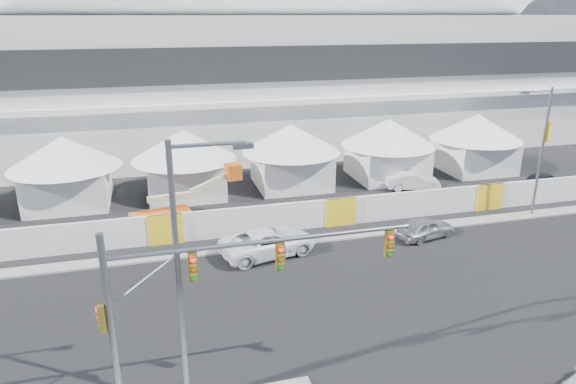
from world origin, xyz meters
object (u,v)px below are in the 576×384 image
object	(u,v)px
pickup_curb	(269,242)
streetlight_median	(185,263)
streetlight_curb	(541,144)
traffic_mast	(183,310)
boom_lift	(172,213)
lot_car_b	(542,181)
lot_car_a	(413,181)
sedan_silver	(426,228)

from	to	relation	value
pickup_curb	streetlight_median	bearing A→B (deg)	142.40
streetlight_curb	traffic_mast	bearing A→B (deg)	-152.50
boom_lift	streetlight_median	bearing A→B (deg)	-100.38
lot_car_b	streetlight_median	bearing A→B (deg)	93.67
streetlight_curb	boom_lift	world-z (taller)	streetlight_curb
lot_car_b	streetlight_median	world-z (taller)	streetlight_median
lot_car_a	boom_lift	size ratio (longest dim) A/B	0.55
traffic_mast	pickup_curb	bearing A→B (deg)	64.38
sedan_silver	pickup_curb	xyz separation A→B (m)	(-10.66, 0.28, 0.15)
sedan_silver	boom_lift	world-z (taller)	boom_lift
streetlight_median	boom_lift	xyz separation A→B (m)	(0.07, 17.79, -4.94)
streetlight_curb	streetlight_median	bearing A→B (deg)	-152.64
lot_car_b	streetlight_median	distance (m)	35.94
pickup_curb	streetlight_median	world-z (taller)	streetlight_median
traffic_mast	boom_lift	xyz separation A→B (m)	(0.30, 17.99, -3.24)
lot_car_b	boom_lift	world-z (taller)	boom_lift
lot_car_a	streetlight_median	bearing A→B (deg)	151.01
lot_car_a	traffic_mast	xyz separation A→B (m)	(-20.45, -21.20, 3.59)
streetlight_curb	lot_car_b	bearing A→B (deg)	43.67
lot_car_a	boom_lift	distance (m)	20.41
pickup_curb	streetlight_curb	size ratio (longest dim) A/B	0.64
sedan_silver	lot_car_a	bearing A→B (deg)	-35.92
pickup_curb	lot_car_b	distance (m)	25.74
streetlight_median	streetlight_curb	size ratio (longest dim) A/B	1.09
lot_car_b	streetlight_curb	world-z (taller)	streetlight_curb
lot_car_b	traffic_mast	size ratio (longest dim) A/B	0.42
lot_car_b	boom_lift	distance (m)	30.58
traffic_mast	streetlight_curb	bearing A→B (deg)	27.50
sedan_silver	boom_lift	bearing A→B (deg)	56.60
streetlight_median	streetlight_curb	distance (m)	28.95
sedan_silver	traffic_mast	bearing A→B (deg)	112.95
streetlight_median	lot_car_b	bearing A→B (deg)	30.46
sedan_silver	streetlight_curb	xyz separation A→B (m)	(9.42, 1.58, 4.78)
sedan_silver	lot_car_b	world-z (taller)	lot_car_b
traffic_mast	streetlight_median	world-z (taller)	streetlight_median
pickup_curb	traffic_mast	distance (m)	13.97
streetlight_median	streetlight_curb	bearing A→B (deg)	27.36
streetlight_curb	boom_lift	bearing A→B (deg)	170.07
pickup_curb	lot_car_a	xyz separation A→B (m)	(14.60, 9.00, -0.10)
streetlight_median	lot_car_a	bearing A→B (deg)	46.07
lot_car_a	streetlight_curb	size ratio (longest dim) A/B	0.48
sedan_silver	pickup_curb	bearing A→B (deg)	75.64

